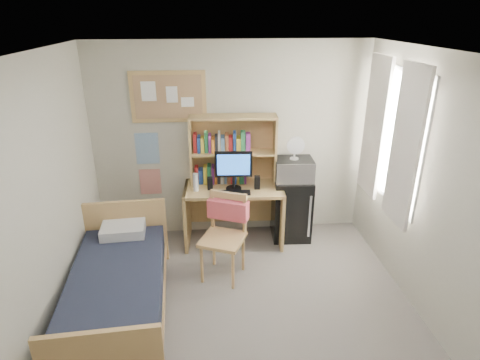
{
  "coord_description": "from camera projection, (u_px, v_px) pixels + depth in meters",
  "views": [
    {
      "loc": [
        -0.35,
        -2.98,
        2.9
      ],
      "look_at": [
        0.04,
        1.2,
        1.13
      ],
      "focal_mm": 30.0,
      "sensor_mm": 36.0,
      "label": 1
    }
  ],
  "objects": [
    {
      "name": "floor",
      "position": [
        248.0,
        336.0,
        3.89
      ],
      "size": [
        3.6,
        4.2,
        0.02
      ],
      "primitive_type": "cube",
      "color": "gray",
      "rests_on": "ground"
    },
    {
      "name": "ceiling",
      "position": [
        250.0,
        57.0,
        2.88
      ],
      "size": [
        3.6,
        4.2,
        0.02
      ],
      "primitive_type": "cube",
      "color": "white",
      "rests_on": "wall_back"
    },
    {
      "name": "wall_back",
      "position": [
        231.0,
        142.0,
        5.31
      ],
      "size": [
        3.6,
        0.04,
        2.6
      ],
      "primitive_type": "cube",
      "color": "beige",
      "rests_on": "floor"
    },
    {
      "name": "wall_left",
      "position": [
        27.0,
        226.0,
        3.23
      ],
      "size": [
        0.04,
        4.2,
        2.6
      ],
      "primitive_type": "cube",
      "color": "beige",
      "rests_on": "floor"
    },
    {
      "name": "wall_right",
      "position": [
        451.0,
        208.0,
        3.54
      ],
      "size": [
        0.04,
        4.2,
        2.6
      ],
      "primitive_type": "cube",
      "color": "beige",
      "rests_on": "floor"
    },
    {
      "name": "window_unit",
      "position": [
        391.0,
        136.0,
        4.52
      ],
      "size": [
        0.1,
        1.4,
        1.7
      ],
      "primitive_type": "cube",
      "color": "white",
      "rests_on": "wall_right"
    },
    {
      "name": "curtain_left",
      "position": [
        405.0,
        148.0,
        4.15
      ],
      "size": [
        0.04,
        0.55,
        1.7
      ],
      "primitive_type": "cube",
      "color": "white",
      "rests_on": "wall_right"
    },
    {
      "name": "curtain_right",
      "position": [
        374.0,
        127.0,
        4.88
      ],
      "size": [
        0.04,
        0.55,
        1.7
      ],
      "primitive_type": "cube",
      "color": "white",
      "rests_on": "wall_right"
    },
    {
      "name": "bulletin_board",
      "position": [
        168.0,
        97.0,
        4.99
      ],
      "size": [
        0.94,
        0.03,
        0.64
      ],
      "primitive_type": "cube",
      "color": "tan",
      "rests_on": "wall_back"
    },
    {
      "name": "poster_wave",
      "position": [
        147.0,
        149.0,
        5.23
      ],
      "size": [
        0.3,
        0.01,
        0.42
      ],
      "primitive_type": "cube",
      "color": "#2966A4",
      "rests_on": "wall_back"
    },
    {
      "name": "poster_japan",
      "position": [
        150.0,
        182.0,
        5.41
      ],
      "size": [
        0.28,
        0.01,
        0.36
      ],
      "primitive_type": "cube",
      "color": "red",
      "rests_on": "wall_back"
    },
    {
      "name": "desk",
      "position": [
        234.0,
        214.0,
        5.35
      ],
      "size": [
        1.32,
        0.71,
        0.8
      ],
      "primitive_type": "cube",
      "rotation": [
        0.0,
        0.0,
        -0.06
      ],
      "color": "tan",
      "rests_on": "floor"
    },
    {
      "name": "desk_chair",
      "position": [
        223.0,
        239.0,
        4.57
      ],
      "size": [
        0.67,
        0.67,
        1.01
      ],
      "primitive_type": "cube",
      "rotation": [
        0.0,
        0.0,
        -0.41
      ],
      "color": "tan",
      "rests_on": "floor"
    },
    {
      "name": "mini_fridge",
      "position": [
        291.0,
        208.0,
        5.47
      ],
      "size": [
        0.53,
        0.53,
        0.86
      ],
      "primitive_type": "cube",
      "rotation": [
        0.0,
        0.0,
        -0.05
      ],
      "color": "black",
      "rests_on": "floor"
    },
    {
      "name": "bed",
      "position": [
        118.0,
        294.0,
        4.07
      ],
      "size": [
        1.04,
        1.92,
        0.51
      ],
      "primitive_type": "cube",
      "rotation": [
        0.0,
        0.0,
        0.06
      ],
      "color": "#1B1F30",
      "rests_on": "floor"
    },
    {
      "name": "hutch",
      "position": [
        233.0,
        150.0,
        5.16
      ],
      "size": [
        1.12,
        0.34,
        0.91
      ],
      "primitive_type": "cube",
      "rotation": [
        0.0,
        0.0,
        -0.06
      ],
      "color": "tan",
      "rests_on": "desk"
    },
    {
      "name": "monitor",
      "position": [
        234.0,
        171.0,
        5.04
      ],
      "size": [
        0.47,
        0.06,
        0.5
      ],
      "primitive_type": "cube",
      "rotation": [
        0.0,
        0.0,
        -0.06
      ],
      "color": "black",
      "rests_on": "desk"
    },
    {
      "name": "keyboard",
      "position": [
        234.0,
        193.0,
        5.01
      ],
      "size": [
        0.42,
        0.15,
        0.02
      ],
      "primitive_type": "cube",
      "rotation": [
        0.0,
        0.0,
        -0.06
      ],
      "color": "black",
      "rests_on": "desk"
    },
    {
      "name": "speaker_left",
      "position": [
        210.0,
        183.0,
        5.1
      ],
      "size": [
        0.07,
        0.07,
        0.16
      ],
      "primitive_type": "cube",
      "rotation": [
        0.0,
        0.0,
        -0.06
      ],
      "color": "black",
      "rests_on": "desk"
    },
    {
      "name": "speaker_right",
      "position": [
        257.0,
        182.0,
        5.12
      ],
      "size": [
        0.07,
        0.07,
        0.17
      ],
      "primitive_type": "cube",
      "rotation": [
        0.0,
        0.0,
        -0.06
      ],
      "color": "black",
      "rests_on": "desk"
    },
    {
      "name": "water_bottle",
      "position": [
        196.0,
        182.0,
        5.04
      ],
      "size": [
        0.07,
        0.07,
        0.23
      ],
      "primitive_type": "cylinder",
      "rotation": [
        0.0,
        0.0,
        -0.06
      ],
      "color": "silver",
      "rests_on": "desk"
    },
    {
      "name": "hoodie",
      "position": [
        228.0,
        209.0,
        4.64
      ],
      "size": [
        0.49,
        0.32,
        0.23
      ],
      "primitive_type": "cube",
      "rotation": [
        0.0,
        0.0,
        -0.41
      ],
      "color": "#E6575F",
      "rests_on": "desk_chair"
    },
    {
      "name": "microwave",
      "position": [
        294.0,
        169.0,
        5.23
      ],
      "size": [
        0.51,
        0.4,
        0.28
      ],
      "primitive_type": "cube",
      "rotation": [
        0.0,
        0.0,
        -0.05
      ],
      "color": "silver",
      "rests_on": "mini_fridge"
    },
    {
      "name": "desk_fan",
      "position": [
        295.0,
        149.0,
        5.12
      ],
      "size": [
        0.24,
        0.24,
        0.28
      ],
      "primitive_type": "cylinder",
      "rotation": [
        0.0,
        0.0,
        -0.05
      ],
      "color": "silver",
      "rests_on": "microwave"
    },
    {
      "name": "pillow",
      "position": [
        123.0,
        230.0,
        4.63
      ],
      "size": [
        0.51,
        0.37,
        0.12
      ],
      "primitive_type": "cube",
      "rotation": [
        0.0,
        0.0,
        0.06
      ],
      "color": "silver",
      "rests_on": "bed"
    }
  ]
}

